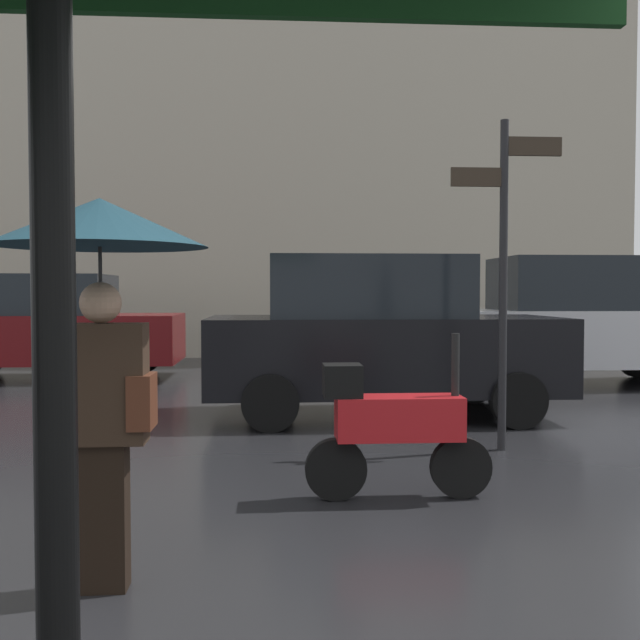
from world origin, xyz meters
The scene contains 6 objects.
pedestrian_with_umbrella centered at (-0.90, 1.52, 1.64)m, with size 1.10×1.10×2.02m.
parked_scooter centered at (0.87, 3.04, 0.56)m, with size 1.40×0.32×1.23m.
parked_car_left centered at (1.29, 6.64, 1.00)m, with size 4.30×2.07×1.98m.
parked_car_right centered at (5.10, 9.45, 1.06)m, with size 4.37×2.03×2.12m.
parked_car_distant centered at (-4.01, 10.85, 0.94)m, with size 4.51×2.01×1.86m.
street_signpost centered at (2.22, 4.63, 1.93)m, with size 1.08×0.08×3.20m.
Camera 1 is at (-0.03, -2.22, 1.54)m, focal length 40.42 mm.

